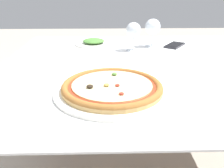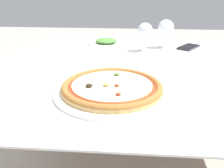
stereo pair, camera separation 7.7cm
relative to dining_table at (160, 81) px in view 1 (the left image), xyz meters
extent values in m
cube|color=brown|center=(0.00, 0.00, 0.05)|extent=(1.26, 1.05, 0.04)
cube|color=white|center=(0.00, 0.00, 0.07)|extent=(1.36, 1.15, 0.01)
cylinder|color=brown|center=(-0.57, 0.47, -0.31)|extent=(0.06, 0.06, 0.68)
cylinder|color=white|center=(-0.22, -0.28, 0.08)|extent=(0.37, 0.37, 0.01)
cylinder|color=#E0B26B|center=(-0.22, -0.28, 0.09)|extent=(0.32, 0.32, 0.01)
torus|color=#A3662D|center=(-0.22, -0.28, 0.10)|extent=(0.32, 0.32, 0.02)
cylinder|color=#BC381E|center=(-0.22, -0.28, 0.10)|extent=(0.27, 0.27, 0.00)
cylinder|color=beige|center=(-0.22, -0.28, 0.10)|extent=(0.25, 0.25, 0.00)
ellipsoid|color=#A83323|center=(-0.19, -0.36, 0.11)|extent=(0.01, 0.01, 0.01)
ellipsoid|color=#A83323|center=(-0.20, -0.30, 0.11)|extent=(0.01, 0.01, 0.01)
ellipsoid|color=#4C7A33|center=(-0.21, -0.20, 0.11)|extent=(0.02, 0.02, 0.01)
ellipsoid|color=#BC9342|center=(-0.23, -0.30, 0.11)|extent=(0.02, 0.02, 0.01)
ellipsoid|color=#2D2319|center=(-0.28, -0.31, 0.11)|extent=(0.02, 0.02, 0.01)
cube|color=silver|center=(-0.31, -0.06, 0.08)|extent=(0.04, 0.11, 0.00)
cube|color=silver|center=(-0.30, 0.00, 0.08)|extent=(0.03, 0.02, 0.00)
cube|color=silver|center=(-0.30, 0.03, 0.08)|extent=(0.01, 0.04, 0.00)
cube|color=silver|center=(-0.29, 0.03, 0.08)|extent=(0.01, 0.04, 0.00)
cube|color=silver|center=(-0.29, 0.03, 0.08)|extent=(0.01, 0.04, 0.00)
cube|color=silver|center=(-0.28, 0.03, 0.08)|extent=(0.01, 0.04, 0.00)
cylinder|color=silver|center=(0.01, 0.31, 0.08)|extent=(0.07, 0.07, 0.00)
cylinder|color=silver|center=(0.01, 0.31, 0.11)|extent=(0.01, 0.01, 0.07)
sphere|color=silver|center=(0.01, 0.31, 0.18)|extent=(0.08, 0.08, 0.08)
cylinder|color=silver|center=(-0.10, 0.23, 0.08)|extent=(0.07, 0.07, 0.00)
cylinder|color=silver|center=(-0.10, 0.23, 0.11)|extent=(0.01, 0.01, 0.07)
sphere|color=silver|center=(-0.10, 0.23, 0.18)|extent=(0.07, 0.07, 0.07)
cube|color=#232328|center=(0.14, 0.32, 0.08)|extent=(0.14, 0.16, 0.01)
cube|color=black|center=(0.14, 0.32, 0.08)|extent=(0.13, 0.14, 0.00)
cylinder|color=white|center=(-0.30, 0.36, 0.08)|extent=(0.20, 0.20, 0.01)
ellipsoid|color=#4C8438|center=(-0.30, 0.36, 0.10)|extent=(0.12, 0.12, 0.02)
camera|label=1|loc=(-0.24, -1.00, 0.40)|focal=40.00mm
camera|label=2|loc=(-0.16, -1.00, 0.40)|focal=40.00mm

